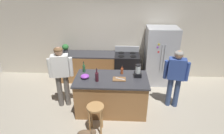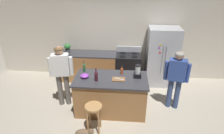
% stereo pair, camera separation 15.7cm
% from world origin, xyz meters
% --- Properties ---
extents(ground_plane, '(14.00, 14.00, 0.00)m').
position_xyz_m(ground_plane, '(0.00, 0.00, 0.00)').
color(ground_plane, '#B2A893').
extents(back_wall, '(8.00, 0.10, 2.70)m').
position_xyz_m(back_wall, '(0.00, 1.95, 1.35)').
color(back_wall, beige).
rests_on(back_wall, ground_plane).
extents(kitchen_island, '(1.73, 0.92, 0.90)m').
position_xyz_m(kitchen_island, '(0.00, 0.00, 0.45)').
color(kitchen_island, '#9E6B3D').
rests_on(kitchen_island, ground_plane).
extents(back_counter_run, '(2.00, 0.64, 0.90)m').
position_xyz_m(back_counter_run, '(-0.80, 1.55, 0.45)').
color(back_counter_run, '#9E6B3D').
rests_on(back_counter_run, ground_plane).
extents(refrigerator, '(0.90, 0.73, 1.77)m').
position_xyz_m(refrigerator, '(1.41, 1.50, 0.89)').
color(refrigerator, '#B7BABF').
rests_on(refrigerator, ground_plane).
extents(stove_range, '(0.76, 0.65, 1.08)m').
position_xyz_m(stove_range, '(0.41, 1.52, 0.46)').
color(stove_range, black).
rests_on(stove_range, ground_plane).
extents(person_by_island_left, '(0.60, 0.30, 1.61)m').
position_xyz_m(person_by_island_left, '(-1.24, 0.14, 0.98)').
color(person_by_island_left, '#66605B').
rests_on(person_by_island_left, ground_plane).
extents(person_by_sink_right, '(0.60, 0.30, 1.53)m').
position_xyz_m(person_by_sink_right, '(1.56, 0.25, 0.92)').
color(person_by_sink_right, '#384C7A').
rests_on(person_by_sink_right, ground_plane).
extents(bar_stool, '(0.36, 0.36, 0.67)m').
position_xyz_m(bar_stool, '(-0.29, -0.77, 0.52)').
color(bar_stool, '#B7844C').
rests_on(bar_stool, ground_plane).
extents(cat, '(0.52, 0.18, 0.26)m').
position_xyz_m(cat, '(-0.46, -0.98, 0.11)').
color(cat, brown).
rests_on(cat, ground_plane).
extents(potted_plant, '(0.20, 0.20, 0.30)m').
position_xyz_m(potted_plant, '(-1.51, 1.55, 1.08)').
color(potted_plant, '#4C4C51').
rests_on(potted_plant, back_counter_run).
extents(blender_appliance, '(0.17, 0.17, 0.31)m').
position_xyz_m(blender_appliance, '(0.62, 0.11, 1.04)').
color(blender_appliance, black).
rests_on(blender_appliance, kitchen_island).
extents(bottle_wine, '(0.08, 0.08, 0.32)m').
position_xyz_m(bottle_wine, '(-0.32, -0.15, 1.02)').
color(bottle_wine, '#471923').
rests_on(bottle_wine, kitchen_island).
extents(bottle_cooking_sauce, '(0.06, 0.06, 0.22)m').
position_xyz_m(bottle_cooking_sauce, '(0.25, 0.24, 0.98)').
color(bottle_cooking_sauce, '#B24C26').
rests_on(bottle_cooking_sauce, kitchen_island).
extents(bottle_olive_oil, '(0.07, 0.07, 0.28)m').
position_xyz_m(bottle_olive_oil, '(-0.70, 0.30, 1.01)').
color(bottle_olive_oil, '#2D6638').
rests_on(bottle_olive_oil, kitchen_island).
extents(mixing_bowl, '(0.20, 0.20, 0.09)m').
position_xyz_m(mixing_bowl, '(-0.62, -0.02, 0.95)').
color(mixing_bowl, purple).
rests_on(mixing_bowl, kitchen_island).
extents(cutting_board, '(0.30, 0.20, 0.02)m').
position_xyz_m(cutting_board, '(0.18, -0.05, 0.91)').
color(cutting_board, brown).
rests_on(cutting_board, kitchen_island).
extents(chef_knife, '(0.21, 0.11, 0.01)m').
position_xyz_m(chef_knife, '(0.20, -0.05, 0.93)').
color(chef_knife, '#B7BABF').
rests_on(chef_knife, cutting_board).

